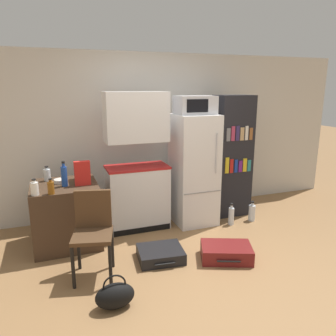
# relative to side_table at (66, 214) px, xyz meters

# --- Properties ---
(ground_plane) EXTENTS (24.00, 24.00, 0.00)m
(ground_plane) POSITION_rel_side_table_xyz_m (1.34, -1.20, -0.39)
(ground_plane) COLOR olive
(wall_back) EXTENTS (6.40, 0.10, 2.46)m
(wall_back) POSITION_rel_side_table_xyz_m (1.54, 0.80, 0.84)
(wall_back) COLOR beige
(wall_back) RESTS_ON ground_plane
(side_table) EXTENTS (0.80, 0.79, 0.79)m
(side_table) POSITION_rel_side_table_xyz_m (0.00, 0.00, 0.00)
(side_table) COLOR #422D1E
(side_table) RESTS_ON ground_plane
(kitchen_hutch) EXTENTS (0.85, 0.46, 1.90)m
(kitchen_hutch) POSITION_rel_side_table_xyz_m (0.98, 0.17, 0.49)
(kitchen_hutch) COLOR white
(kitchen_hutch) RESTS_ON ground_plane
(refrigerator) EXTENTS (0.58, 0.63, 1.59)m
(refrigerator) POSITION_rel_side_table_xyz_m (1.81, 0.10, 0.40)
(refrigerator) COLOR white
(refrigerator) RESTS_ON ground_plane
(microwave) EXTENTS (0.53, 0.37, 0.25)m
(microwave) POSITION_rel_side_table_xyz_m (1.81, 0.09, 1.32)
(microwave) COLOR #B7B7BC
(microwave) RESTS_ON refrigerator
(bookshelf) EXTENTS (0.54, 0.40, 1.85)m
(bookshelf) POSITION_rel_side_table_xyz_m (2.49, 0.20, 0.53)
(bookshelf) COLOR black
(bookshelf) RESTS_ON ground_plane
(bottle_blue_soda) EXTENTS (0.07, 0.07, 0.31)m
(bottle_blue_soda) POSITION_rel_side_table_xyz_m (0.01, -0.09, 0.53)
(bottle_blue_soda) COLOR #1E47A3
(bottle_blue_soda) RESTS_ON side_table
(bottle_amber_beer) EXTENTS (0.07, 0.07, 0.18)m
(bottle_amber_beer) POSITION_rel_side_table_xyz_m (-0.15, -0.35, 0.47)
(bottle_amber_beer) COLOR brown
(bottle_amber_beer) RESTS_ON side_table
(bottle_clear_short) EXTENTS (0.08, 0.08, 0.19)m
(bottle_clear_short) POSITION_rel_side_table_xyz_m (-0.19, 0.23, 0.48)
(bottle_clear_short) COLOR silver
(bottle_clear_short) RESTS_ON side_table
(bottle_milk_white) EXTENTS (0.09, 0.09, 0.19)m
(bottle_milk_white) POSITION_rel_side_table_xyz_m (-0.32, -0.33, 0.47)
(bottle_milk_white) COLOR white
(bottle_milk_white) RESTS_ON side_table
(bowl) EXTENTS (0.17, 0.17, 0.05)m
(bowl) POSITION_rel_side_table_xyz_m (-0.03, 0.08, 0.42)
(bowl) COLOR silver
(bowl) RESTS_ON side_table
(cereal_box) EXTENTS (0.19, 0.07, 0.30)m
(cereal_box) POSITION_rel_side_table_xyz_m (0.22, -0.11, 0.54)
(cereal_box) COLOR red
(cereal_box) RESTS_ON side_table
(chair) EXTENTS (0.48, 0.49, 0.91)m
(chair) POSITION_rel_side_table_xyz_m (0.23, -0.84, 0.15)
(chair) COLOR black
(chair) RESTS_ON ground_plane
(suitcase_large_flat) EXTENTS (0.68, 0.56, 0.17)m
(suitcase_large_flat) POSITION_rel_side_table_xyz_m (1.71, -1.07, -0.31)
(suitcase_large_flat) COLOR maroon
(suitcase_large_flat) RESTS_ON ground_plane
(suitcase_small_flat) EXTENTS (0.56, 0.50, 0.13)m
(suitcase_small_flat) POSITION_rel_side_table_xyz_m (0.99, -0.81, -0.33)
(suitcase_small_flat) COLOR black
(suitcase_small_flat) RESTS_ON ground_plane
(handbag) EXTENTS (0.36, 0.20, 0.33)m
(handbag) POSITION_rel_side_table_xyz_m (0.32, -1.49, -0.27)
(handbag) COLOR black
(handbag) RESTS_ON ground_plane
(water_bottle_front) EXTENTS (0.10, 0.10, 0.30)m
(water_bottle_front) POSITION_rel_side_table_xyz_m (2.65, -0.20, -0.27)
(water_bottle_front) COLOR silver
(water_bottle_front) RESTS_ON ground_plane
(water_bottle_middle) EXTENTS (0.08, 0.08, 0.33)m
(water_bottle_middle) POSITION_rel_side_table_xyz_m (2.28, -0.22, -0.26)
(water_bottle_middle) COLOR silver
(water_bottle_middle) RESTS_ON ground_plane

